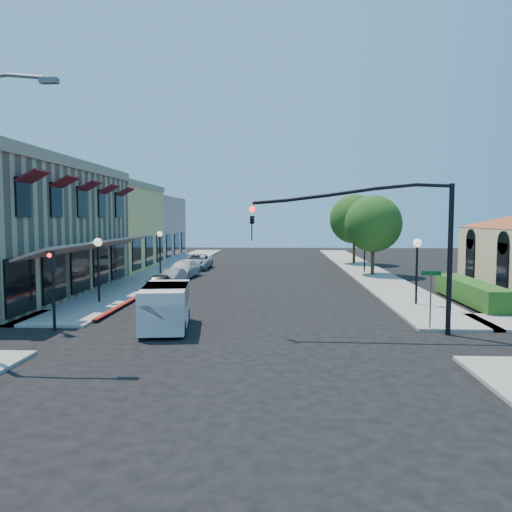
{
  "coord_description": "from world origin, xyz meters",
  "views": [
    {
      "loc": [
        1.26,
        -18.41,
        4.65
      ],
      "look_at": [
        0.02,
        8.48,
        2.6
      ],
      "focal_mm": 35.0,
      "sensor_mm": 36.0,
      "label": 1
    }
  ],
  "objects_px": {
    "signal_mast_arm": "(396,232)",
    "parked_car_c": "(183,269)",
    "street_tree_b": "(354,219)",
    "white_van": "(165,304)",
    "lamppost_right_far": "(365,241)",
    "parked_car_d": "(197,262)",
    "secondary_signal": "(52,275)",
    "parked_car_a": "(159,284)",
    "street_tree_a": "(373,224)",
    "street_name_sign": "(431,290)",
    "parked_car_b": "(172,277)",
    "lamppost_left_near": "(98,254)",
    "lamppost_left_far": "(160,241)",
    "lamppost_right_near": "(417,255)"
  },
  "relations": [
    {
      "from": "lamppost_right_near",
      "to": "parked_car_c",
      "type": "height_order",
      "value": "lamppost_right_near"
    },
    {
      "from": "lamppost_right_far",
      "to": "lamppost_left_near",
      "type": "bearing_deg",
      "value": -136.74
    },
    {
      "from": "signal_mast_arm",
      "to": "street_tree_b",
      "type": "bearing_deg",
      "value": 84.49
    },
    {
      "from": "signal_mast_arm",
      "to": "parked_car_b",
      "type": "relative_size",
      "value": 2.44
    },
    {
      "from": "white_van",
      "to": "parked_car_d",
      "type": "bearing_deg",
      "value": 96.34
    },
    {
      "from": "street_tree_b",
      "to": "parked_car_d",
      "type": "distance_m",
      "value": 16.41
    },
    {
      "from": "street_tree_b",
      "to": "signal_mast_arm",
      "type": "relative_size",
      "value": 0.88
    },
    {
      "from": "lamppost_right_near",
      "to": "parked_car_a",
      "type": "distance_m",
      "value": 15.39
    },
    {
      "from": "street_tree_a",
      "to": "street_name_sign",
      "type": "distance_m",
      "value": 20.0
    },
    {
      "from": "parked_car_a",
      "to": "street_tree_b",
      "type": "bearing_deg",
      "value": 50.49
    },
    {
      "from": "signal_mast_arm",
      "to": "lamppost_right_far",
      "type": "height_order",
      "value": "signal_mast_arm"
    },
    {
      "from": "street_tree_b",
      "to": "signal_mast_arm",
      "type": "bearing_deg",
      "value": -95.51
    },
    {
      "from": "street_name_sign",
      "to": "parked_car_d",
      "type": "height_order",
      "value": "street_name_sign"
    },
    {
      "from": "lamppost_left_far",
      "to": "parked_car_a",
      "type": "height_order",
      "value": "lamppost_left_far"
    },
    {
      "from": "white_van",
      "to": "parked_car_c",
      "type": "relative_size",
      "value": 0.95
    },
    {
      "from": "secondary_signal",
      "to": "lamppost_right_far",
      "type": "xyz_separation_m",
      "value": [
        16.5,
        22.59,
        0.42
      ]
    },
    {
      "from": "signal_mast_arm",
      "to": "parked_car_d",
      "type": "xyz_separation_m",
      "value": [
        -12.06,
        25.07,
        -3.4
      ]
    },
    {
      "from": "signal_mast_arm",
      "to": "street_name_sign",
      "type": "height_order",
      "value": "signal_mast_arm"
    },
    {
      "from": "signal_mast_arm",
      "to": "street_tree_a",
      "type": "bearing_deg",
      "value": 81.83
    },
    {
      "from": "street_name_sign",
      "to": "parked_car_b",
      "type": "relative_size",
      "value": 0.76
    },
    {
      "from": "parked_car_a",
      "to": "street_tree_a",
      "type": "bearing_deg",
      "value": 31.05
    },
    {
      "from": "street_tree_b",
      "to": "lamppost_right_far",
      "type": "height_order",
      "value": "street_tree_b"
    },
    {
      "from": "street_tree_b",
      "to": "lamppost_left_near",
      "type": "bearing_deg",
      "value": -125.79
    },
    {
      "from": "parked_car_b",
      "to": "lamppost_left_near",
      "type": "bearing_deg",
      "value": -100.85
    },
    {
      "from": "parked_car_c",
      "to": "white_van",
      "type": "bearing_deg",
      "value": -74.05
    },
    {
      "from": "parked_car_d",
      "to": "signal_mast_arm",
      "type": "bearing_deg",
      "value": -62.72
    },
    {
      "from": "white_van",
      "to": "lamppost_right_far",
      "type": "bearing_deg",
      "value": 61.51
    },
    {
      "from": "street_tree_b",
      "to": "parked_car_c",
      "type": "bearing_deg",
      "value": -141.34
    },
    {
      "from": "secondary_signal",
      "to": "white_van",
      "type": "xyz_separation_m",
      "value": [
        4.53,
        0.55,
        -1.26
      ]
    },
    {
      "from": "signal_mast_arm",
      "to": "parked_car_c",
      "type": "distance_m",
      "value": 22.35
    },
    {
      "from": "parked_car_d",
      "to": "street_tree_b",
      "type": "bearing_deg",
      "value": 21.5
    },
    {
      "from": "signal_mast_arm",
      "to": "secondary_signal",
      "type": "height_order",
      "value": "signal_mast_arm"
    },
    {
      "from": "secondary_signal",
      "to": "street_tree_b",
      "type": "bearing_deg",
      "value": 61.23
    },
    {
      "from": "parked_car_b",
      "to": "street_tree_a",
      "type": "bearing_deg",
      "value": 26.9
    },
    {
      "from": "signal_mast_arm",
      "to": "lamppost_left_far",
      "type": "bearing_deg",
      "value": 125.0
    },
    {
      "from": "street_name_sign",
      "to": "parked_car_d",
      "type": "xyz_separation_m",
      "value": [
        -13.7,
        24.37,
        -1.02
      ]
    },
    {
      "from": "street_name_sign",
      "to": "lamppost_right_far",
      "type": "relative_size",
      "value": 0.7
    },
    {
      "from": "street_tree_b",
      "to": "white_van",
      "type": "distance_m",
      "value": 32.64
    },
    {
      "from": "signal_mast_arm",
      "to": "street_name_sign",
      "type": "distance_m",
      "value": 2.98
    },
    {
      "from": "street_tree_b",
      "to": "parked_car_a",
      "type": "distance_m",
      "value": 25.31
    },
    {
      "from": "lamppost_right_far",
      "to": "parked_car_d",
      "type": "height_order",
      "value": "lamppost_right_far"
    },
    {
      "from": "parked_car_a",
      "to": "white_van",
      "type": "bearing_deg",
      "value": -77.41
    },
    {
      "from": "lamppost_right_far",
      "to": "parked_car_a",
      "type": "distance_m",
      "value": 19.1
    },
    {
      "from": "parked_car_c",
      "to": "street_tree_b",
      "type": "bearing_deg",
      "value": 45.99
    },
    {
      "from": "parked_car_a",
      "to": "parked_car_b",
      "type": "xyz_separation_m",
      "value": [
        0.0,
        4.02,
        -0.04
      ]
    },
    {
      "from": "lamppost_left_near",
      "to": "white_van",
      "type": "bearing_deg",
      "value": -50.2
    },
    {
      "from": "street_tree_b",
      "to": "lamppost_right_near",
      "type": "relative_size",
      "value": 1.97
    },
    {
      "from": "secondary_signal",
      "to": "white_van",
      "type": "bearing_deg",
      "value": 6.9
    },
    {
      "from": "lamppost_left_far",
      "to": "lamppost_right_far",
      "type": "height_order",
      "value": "same"
    },
    {
      "from": "secondary_signal",
      "to": "parked_car_c",
      "type": "relative_size",
      "value": 0.73
    }
  ]
}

